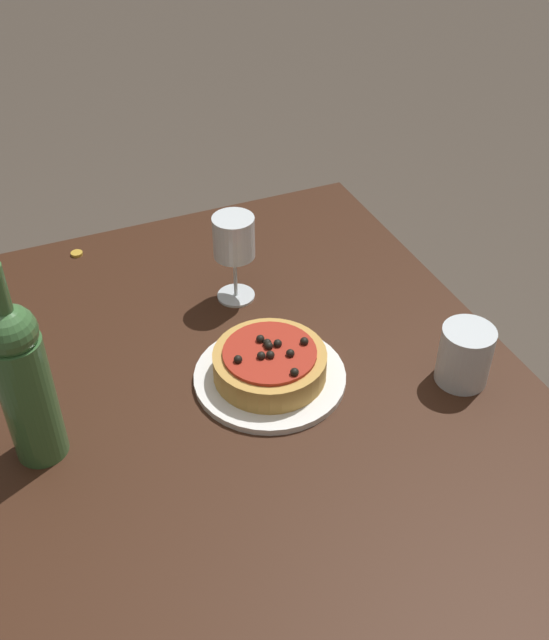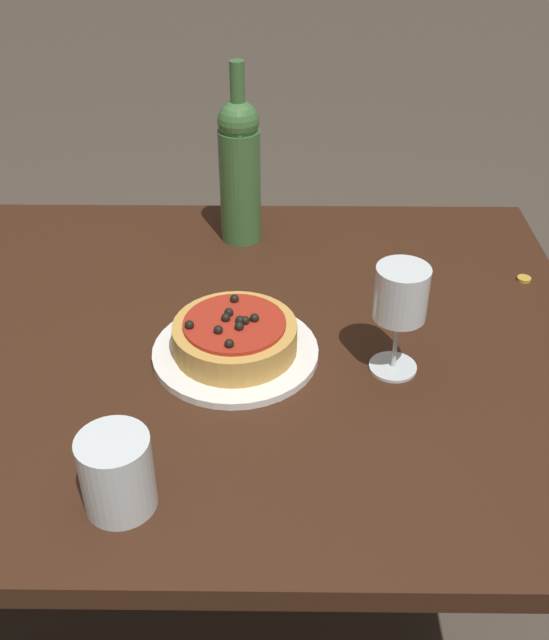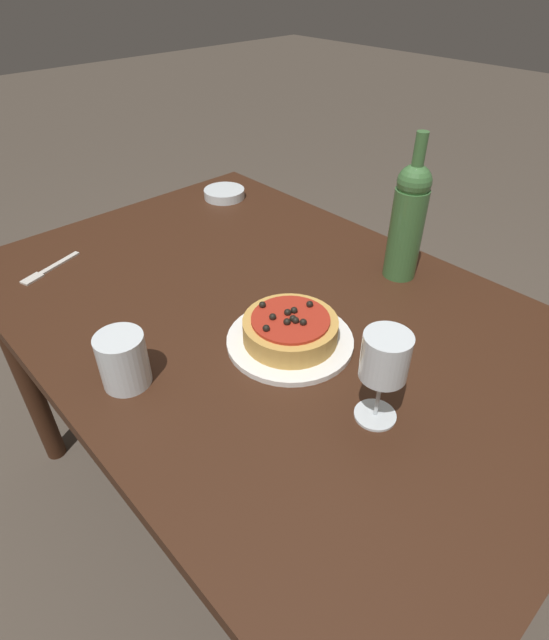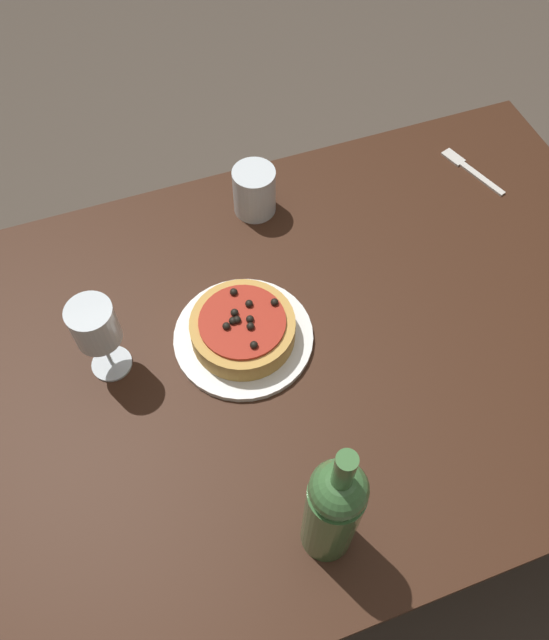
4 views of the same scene
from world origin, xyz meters
name	(u,v)px [view 4 (image 4 of 4)]	position (x,y,z in m)	size (l,w,h in m)	color
ground_plane	(301,473)	(0.00, 0.00, 0.00)	(14.00, 14.00, 0.00)	#4C4238
dining_table	(313,363)	(0.00, 0.00, 0.65)	(1.37, 0.93, 0.74)	#381E11
dinner_plate	(244,337)	(-0.12, 0.05, 0.74)	(0.25, 0.25, 0.01)	white
pizza	(243,328)	(-0.12, 0.05, 0.77)	(0.19, 0.19, 0.06)	gold
wine_glass	(95,327)	(-0.36, 0.08, 0.86)	(0.08, 0.08, 0.17)	silver
wine_bottle	(333,510)	(-0.11, -0.33, 0.88)	(0.08, 0.08, 0.34)	#3D6B38
water_cup	(255,191)	(0.00, 0.34, 0.79)	(0.09, 0.09, 0.10)	silver
fork	(469,169)	(0.48, 0.29, 0.74)	(0.07, 0.17, 0.00)	beige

